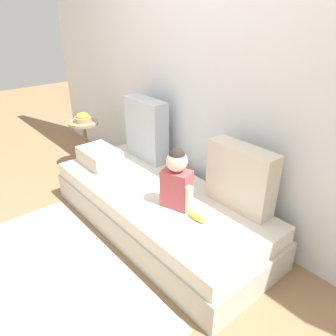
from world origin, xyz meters
name	(u,v)px	position (x,y,z in m)	size (l,w,h in m)	color
ground_plane	(158,227)	(0.00, 0.00, 0.00)	(12.00, 12.00, 0.00)	#93704C
back_wall	(211,69)	(0.00, 0.55, 1.24)	(5.21, 0.10, 2.49)	silver
couch	(158,209)	(0.00, 0.00, 0.18)	(2.01, 0.83, 0.36)	beige
throw_pillow_left	(147,129)	(-0.55, 0.32, 0.65)	(0.46, 0.16, 0.57)	#B2BCC6
throw_pillow_right	(241,177)	(0.55, 0.32, 0.59)	(0.52, 0.16, 0.47)	beige
toddler	(177,179)	(0.26, -0.03, 0.58)	(0.32, 0.19, 0.46)	#B24C51
banana	(196,217)	(0.48, -0.04, 0.38)	(0.17, 0.04, 0.04)	yellow
folded_blanket	(100,156)	(-0.73, -0.10, 0.43)	(0.40, 0.28, 0.15)	beige
side_table	(85,133)	(-1.41, 0.10, 0.41)	(0.32, 0.32, 0.55)	tan
fruit_bowl	(83,118)	(-1.41, 0.10, 0.59)	(0.19, 0.19, 0.10)	tan
floor_rug	(47,282)	(0.00, -0.97, 0.00)	(1.81, 1.00, 0.01)	beige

